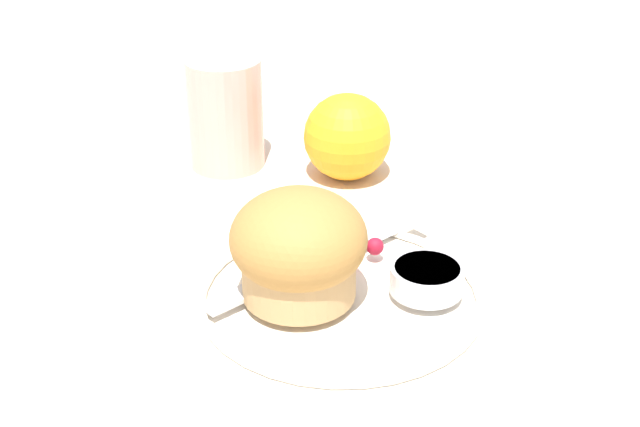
{
  "coord_description": "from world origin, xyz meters",
  "views": [
    {
      "loc": [
        -0.08,
        -0.5,
        0.34
      ],
      "look_at": [
        -0.02,
        0.03,
        0.06
      ],
      "focal_mm": 50.0,
      "sensor_mm": 36.0,
      "label": 1
    }
  ],
  "objects_px": {
    "muffin": "(299,248)",
    "juice_glass": "(225,113)",
    "orange_fruit": "(347,137)",
    "butter_knife": "(324,257)"
  },
  "relations": [
    {
      "from": "juice_glass",
      "to": "butter_knife",
      "type": "bearing_deg",
      "value": -73.12
    },
    {
      "from": "butter_knife",
      "to": "muffin",
      "type": "bearing_deg",
      "value": -151.42
    },
    {
      "from": "juice_glass",
      "to": "orange_fruit",
      "type": "bearing_deg",
      "value": -19.81
    },
    {
      "from": "orange_fruit",
      "to": "juice_glass",
      "type": "height_order",
      "value": "juice_glass"
    },
    {
      "from": "orange_fruit",
      "to": "muffin",
      "type": "bearing_deg",
      "value": -106.27
    },
    {
      "from": "muffin",
      "to": "juice_glass",
      "type": "height_order",
      "value": "juice_glass"
    },
    {
      "from": "muffin",
      "to": "juice_glass",
      "type": "distance_m",
      "value": 0.25
    },
    {
      "from": "orange_fruit",
      "to": "juice_glass",
      "type": "bearing_deg",
      "value": 160.19
    },
    {
      "from": "butter_knife",
      "to": "juice_glass",
      "type": "distance_m",
      "value": 0.22
    },
    {
      "from": "muffin",
      "to": "orange_fruit",
      "type": "xyz_separation_m",
      "value": [
        0.06,
        0.21,
        -0.02
      ]
    }
  ]
}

